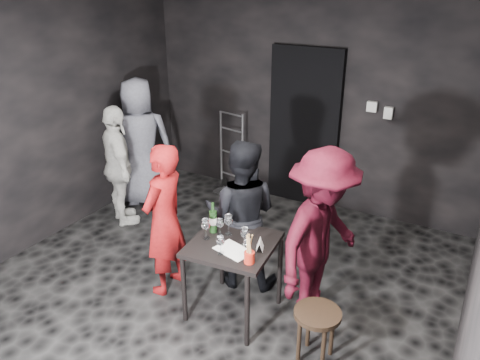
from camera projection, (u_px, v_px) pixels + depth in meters
The scene contains 25 objects.
floor at pixel (204, 295), 4.63m from camera, with size 4.50×5.00×0.02m, color black.
ceiling at pixel (193, 4), 3.54m from camera, with size 4.50×5.00×0.02m, color silver.
wall_back at pixel (307, 105), 6.08m from camera, with size 4.50×0.04×2.70m, color black.
wall_left at pixel (28, 130), 5.09m from camera, with size 0.04×5.00×2.70m, color black.
doorway at pixel (304, 128), 6.15m from camera, with size 0.95×0.10×2.10m, color black.
wallbox_upper at pixel (372, 107), 5.61m from camera, with size 0.12×0.06×0.12m, color #B7B7B2.
wallbox_lower at pixel (388, 113), 5.54m from camera, with size 0.10×0.06×0.14m, color #B7B7B2.
hand_truck at pixel (231, 178), 6.74m from camera, with size 0.39×0.33×1.17m.
tasting_table at pixel (233, 252), 4.14m from camera, with size 0.72×0.72×0.75m.
stool at pixel (317, 320), 3.71m from camera, with size 0.38×0.38×0.47m.
server_red at pixel (164, 219), 4.44m from camera, with size 0.56×0.37×1.55m, color maroon.
woman_black at pixel (241, 214), 4.55m from camera, with size 0.75×0.41×1.54m, color black.
man_maroon at pixel (322, 231), 3.98m from camera, with size 1.17×0.54×1.81m, color #3A0814.
bystander_cream at pixel (118, 166), 5.70m from camera, with size 0.90×0.43×1.53m, color white.
bystander_grey at pixel (140, 134), 6.15m from camera, with size 0.96×0.53×1.97m, color slate.
tasting_mat at pixel (233, 250), 3.98m from camera, with size 0.31×0.21×0.00m, color white.
wine_glass_a at pixel (206, 228), 4.12m from camera, with size 0.08×0.08×0.21m, color white, non-canonical shape.
wine_glass_b at pixel (220, 226), 4.18m from camera, with size 0.07×0.07×0.18m, color white, non-canonical shape.
wine_glass_c at pixel (228, 224), 4.19m from camera, with size 0.08×0.08×0.22m, color white, non-canonical shape.
wine_glass_d at pixel (221, 244), 3.90m from camera, with size 0.07×0.07×0.19m, color white, non-canonical shape.
wine_glass_e at pixel (247, 247), 3.86m from camera, with size 0.07×0.07×0.18m, color white, non-canonical shape.
wine_glass_f at pixel (245, 236), 4.01m from camera, with size 0.07×0.07×0.19m, color white, non-canonical shape.
wine_bottle at pixel (213, 221), 4.23m from camera, with size 0.07×0.07×0.29m.
breadstick_cup at pixel (249, 249), 3.77m from camera, with size 0.09×0.09×0.27m.
reserved_card at pixel (259, 244), 3.99m from camera, with size 0.07×0.12×0.09m, color white, non-canonical shape.
Camera 1 is at (2.16, -3.12, 2.90)m, focal length 35.00 mm.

